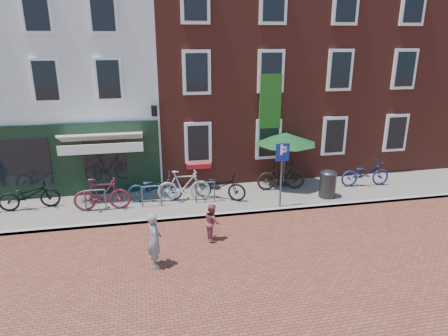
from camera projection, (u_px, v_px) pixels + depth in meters
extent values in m
plane|color=brown|center=(197.00, 219.00, 13.95)|extent=(80.00, 80.00, 0.00)
cube|color=slate|center=(217.00, 199.00, 15.52)|extent=(24.00, 3.00, 0.10)
cube|color=silver|center=(66.00, 74.00, 18.13)|extent=(8.00, 8.00, 9.00)
cube|color=maroon|center=(216.00, 61.00, 19.30)|extent=(6.00, 8.00, 10.00)
cube|color=maroon|center=(330.00, 60.00, 20.44)|extent=(6.00, 8.00, 10.00)
cube|color=maroon|center=(439.00, 68.00, 21.83)|extent=(7.00, 8.00, 9.00)
cylinder|color=#2E2E30|center=(328.00, 185.00, 15.52)|extent=(0.64, 0.64, 0.96)
ellipsoid|color=#2E2E30|center=(329.00, 172.00, 15.35)|extent=(0.64, 0.64, 0.29)
cylinder|color=#4C4C4F|center=(281.00, 175.00, 14.37)|extent=(0.07, 0.07, 2.45)
cube|color=navy|center=(283.00, 152.00, 14.08)|extent=(0.50, 0.04, 0.65)
cylinder|color=#4C4C4F|center=(283.00, 184.00, 16.91)|extent=(0.50, 0.50, 0.08)
cylinder|color=#4C4C4F|center=(285.00, 161.00, 16.59)|extent=(0.06, 0.06, 2.16)
cone|color=#15431B|center=(286.00, 136.00, 16.26)|extent=(2.57, 2.57, 0.45)
imported|color=gray|center=(155.00, 240.00, 10.84)|extent=(0.44, 0.62, 1.59)
imported|color=#8F3A43|center=(212.00, 222.00, 12.36)|extent=(0.49, 0.61, 1.19)
imported|color=black|center=(29.00, 195.00, 14.39)|extent=(2.15, 0.94, 1.09)
imported|color=maroon|center=(102.00, 194.00, 14.28)|extent=(2.05, 0.67, 1.21)
imported|color=navy|center=(155.00, 188.00, 15.08)|extent=(2.12, 0.85, 1.09)
imported|color=#ABABAD|center=(184.00, 186.00, 15.11)|extent=(2.06, 0.75, 1.21)
imported|color=black|center=(220.00, 186.00, 15.30)|extent=(2.18, 1.63, 1.09)
imported|color=black|center=(281.00, 176.00, 16.23)|extent=(2.05, 0.67, 1.21)
imported|color=navy|center=(365.00, 173.00, 16.68)|extent=(2.13, 0.87, 1.09)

